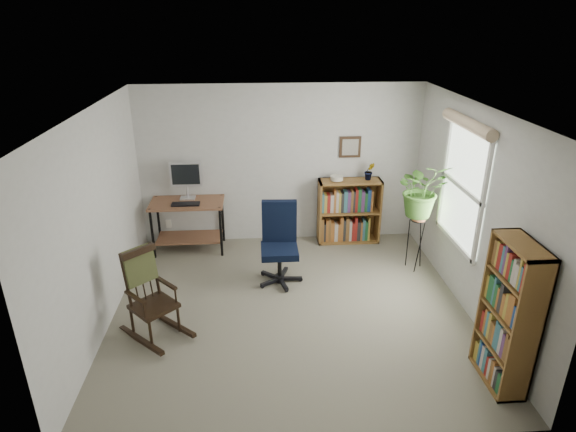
{
  "coord_description": "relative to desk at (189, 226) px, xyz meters",
  "views": [
    {
      "loc": [
        -0.37,
        -4.92,
        3.31
      ],
      "look_at": [
        0.0,
        0.4,
        1.05
      ],
      "focal_mm": 30.0,
      "sensor_mm": 36.0,
      "label": 1
    }
  ],
  "objects": [
    {
      "name": "office_chair",
      "position": [
        1.3,
        -1.06,
        0.16
      ],
      "size": [
        0.63,
        0.63,
        1.09
      ],
      "primitive_type": null,
      "rotation": [
        0.0,
        0.0,
        -0.06
      ],
      "color": "black",
      "rests_on": "floor"
    },
    {
      "name": "desk",
      "position": [
        0.0,
        0.0,
        0.0
      ],
      "size": [
        1.06,
        0.58,
        0.77
      ],
      "primitive_type": null,
      "color": "brown",
      "rests_on": "floor"
    },
    {
      "name": "wall_back",
      "position": [
        1.39,
        0.3,
        0.82
      ],
      "size": [
        4.2,
        0.0,
        2.4
      ],
      "primitive_type": "cube",
      "color": "silver",
      "rests_on": "ground"
    },
    {
      "name": "potted_plant_small",
      "position": [
        2.71,
        0.13,
        0.67
      ],
      "size": [
        0.13,
        0.24,
        0.11
      ],
      "primitive_type": "imported",
      "color": "#3E6F26",
      "rests_on": "low_bookshelf"
    },
    {
      "name": "floor",
      "position": [
        1.39,
        -1.7,
        -0.38
      ],
      "size": [
        4.2,
        4.0,
        0.0
      ],
      "primitive_type": "cube",
      "color": "gray",
      "rests_on": "ground"
    },
    {
      "name": "wall_right",
      "position": [
        3.49,
        -1.7,
        0.82
      ],
      "size": [
        0.0,
        4.0,
        2.4
      ],
      "primitive_type": "cube",
      "color": "silver",
      "rests_on": "ground"
    },
    {
      "name": "wall_left",
      "position": [
        -0.71,
        -1.7,
        0.82
      ],
      "size": [
        0.0,
        4.0,
        2.4
      ],
      "primitive_type": "cube",
      "color": "silver",
      "rests_on": "ground"
    },
    {
      "name": "spider_plant",
      "position": [
        3.19,
        -0.81,
        1.15
      ],
      "size": [
        1.69,
        1.88,
        1.46
      ],
      "primitive_type": "imported",
      "color": "#3E6F26",
      "rests_on": "plant_stand"
    },
    {
      "name": "tall_bookshelf",
      "position": [
        3.31,
        -3.05,
        0.36
      ],
      "size": [
        0.28,
        0.65,
        1.48
      ],
      "primitive_type": null,
      "color": "brown",
      "rests_on": "floor"
    },
    {
      "name": "wall_front",
      "position": [
        1.39,
        -3.7,
        0.82
      ],
      "size": [
        4.2,
        0.0,
        2.4
      ],
      "primitive_type": "cube",
      "color": "silver",
      "rests_on": "ground"
    },
    {
      "name": "keyboard",
      "position": [
        0.0,
        -0.12,
        0.4
      ],
      "size": [
        0.4,
        0.15,
        0.02
      ],
      "primitive_type": "cube",
      "color": "black",
      "rests_on": "desk"
    },
    {
      "name": "window",
      "position": [
        3.45,
        -1.4,
        1.02
      ],
      "size": [
        0.12,
        1.2,
        1.5
      ],
      "primitive_type": null,
      "color": "white",
      "rests_on": "wall_right"
    },
    {
      "name": "plant_stand",
      "position": [
        3.19,
        -0.81,
        0.05
      ],
      "size": [
        0.27,
        0.27,
        0.86
      ],
      "primitive_type": null,
      "rotation": [
        0.0,
        0.0,
        0.13
      ],
      "color": "black",
      "rests_on": "floor"
    },
    {
      "name": "rocking_chair",
      "position": [
        -0.13,
        -2.1,
        0.13
      ],
      "size": [
        0.99,
        1.01,
        1.02
      ],
      "primitive_type": null,
      "rotation": [
        0.0,
        0.0,
        0.75
      ],
      "color": "black",
      "rests_on": "floor"
    },
    {
      "name": "low_bookshelf",
      "position": [
        2.43,
        0.12,
        0.12
      ],
      "size": [
        0.94,
        0.31,
        1.0
      ],
      "primitive_type": null,
      "color": "brown",
      "rests_on": "floor"
    },
    {
      "name": "ceiling",
      "position": [
        1.39,
        -1.7,
        2.02
      ],
      "size": [
        4.2,
        4.0,
        0.0
      ],
      "primitive_type": "cube",
      "color": "silver",
      "rests_on": "ground"
    },
    {
      "name": "framed_picture",
      "position": [
        2.43,
        0.27,
        1.08
      ],
      "size": [
        0.32,
        0.04,
        0.32
      ],
      "primitive_type": null,
      "color": "black",
      "rests_on": "wall_back"
    },
    {
      "name": "monitor",
      "position": [
        0.0,
        0.14,
        0.66
      ],
      "size": [
        0.46,
        0.16,
        0.56
      ],
      "primitive_type": null,
      "color": "silver",
      "rests_on": "desk"
    }
  ]
}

